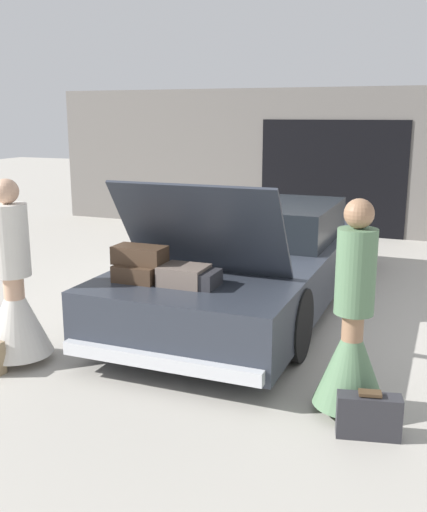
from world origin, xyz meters
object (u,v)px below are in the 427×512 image
person_left (15,299)px  person_right (352,340)px  car (258,258)px  suitcase_beside_right_person (369,416)px

person_left → person_right: size_ratio=1.02×
car → person_right: 2.93m
person_right → suitcase_beside_right_person: 0.58m
car → suitcase_beside_right_person: (1.75, -2.80, -0.40)m
car → suitcase_beside_right_person: 3.32m
car → person_left: (-1.55, -2.62, 0.06)m
person_left → person_right: bearing=107.1°
car → person_right: (1.55, -2.48, 0.05)m
suitcase_beside_right_person → person_right: bearing=121.9°
car → person_left: 3.04m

